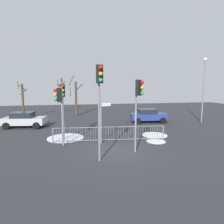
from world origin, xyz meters
The scene contains 16 objects.
ground_plane centered at (0.00, 0.00, 0.00)m, with size 60.00×60.00×0.00m, color #2D2D33.
traffic_light_rear_left centered at (-3.36, 1.59, 2.87)m, with size 0.55×0.37×3.92m.
traffic_light_foreground_right centered at (1.19, -0.57, 3.22)m, with size 0.44×0.49×4.39m.
traffic_light_mid_left centered at (-3.23, 2.84, 3.07)m, with size 0.35×0.57×4.18m.
traffic_light_rear_right centered at (-1.15, -1.53, 3.70)m, with size 0.34×0.57×5.07m.
direction_sign_post centered at (-0.64, 1.53, 1.70)m, with size 0.76×0.29×3.04m.
pedestrian_guard_railing centered at (-0.01, 2.02, 0.55)m, with size 7.98×0.70×1.07m.
car_silver_near centered at (-7.21, 8.12, 0.77)m, with size 4.00×2.37×1.47m.
car_blue_trailing centered at (5.35, 8.35, 0.77)m, with size 3.95×2.25×1.47m.
street_lamp centered at (11.09, 7.25, 4.19)m, with size 0.36×0.36×6.86m.
bare_tree_left centered at (-8.63, 13.59, 2.24)m, with size 1.11×1.08×4.51m.
bare_tree_centre centered at (-4.41, 19.14, 2.71)m, with size 1.25×1.37×5.12m.
bare_tree_right centered at (-2.34, 14.63, 2.44)m, with size 1.84×1.71×5.43m.
snow_patch_kerb centered at (3.84, 3.03, 0.01)m, with size 2.03×2.03×0.01m, color white.
snow_patch_island centered at (3.24, 1.36, 0.01)m, with size 1.37×1.37×0.01m, color silver.
snow_patch_verge centered at (-3.17, 3.53, 0.01)m, with size 2.76×2.76×0.01m, color silver.
Camera 1 is at (-2.33, -11.05, 3.95)m, focal length 30.61 mm.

